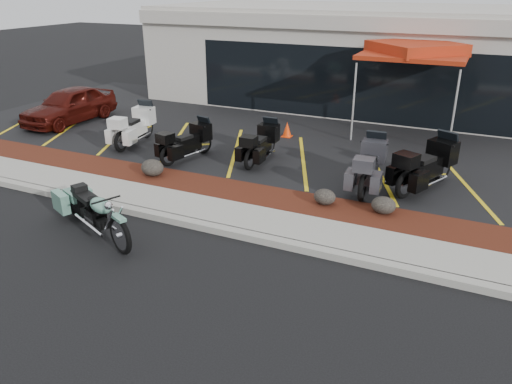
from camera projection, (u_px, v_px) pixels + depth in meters
The scene contains 18 objects.
ground at pixel (206, 254), 9.82m from camera, with size 90.00×90.00×0.00m, color black.
curb at pixel (228, 231), 10.54m from camera, with size 24.00×0.25×0.15m, color gray.
sidewalk at pixel (242, 218), 11.12m from camera, with size 24.00×1.20×0.15m, color gray.
mulch_bed at pixel (264, 198), 12.12m from camera, with size 24.00×1.20×0.16m, color #34140C.
upper_lot at pixel (330, 139), 16.64m from camera, with size 26.00×9.60×0.15m, color black.
dealership_building at pixel (376, 56), 21.12m from camera, with size 18.00×8.16×4.00m.
boulder_left at pixel (152, 168), 13.23m from camera, with size 0.63×0.52×0.44m, color black.
boulder_mid at pixel (325, 197), 11.54m from camera, with size 0.51×0.43×0.36m, color black.
boulder_right at pixel (384, 205), 11.08m from camera, with size 0.55×0.45×0.39m, color black.
hero_cruiser at pixel (120, 230), 9.62m from camera, with size 2.96×0.75×1.04m, color #659D87, non-canonical shape.
touring_white at pixel (146, 119), 16.32m from camera, with size 2.18×0.83×1.27m, color silver, non-canonical shape.
touring_black_front at pixel (204, 135), 14.84m from camera, with size 1.97×0.75×1.15m, color black, non-canonical shape.
touring_black_mid at pixel (270, 136), 14.73m from camera, with size 1.98×0.76×1.15m, color black, non-canonical shape.
touring_grey at pixel (374, 155), 12.93m from camera, with size 2.21×0.84×1.28m, color #333339, non-canonical shape.
touring_black_rear at pixel (444, 156), 12.70m from camera, with size 2.32×0.89×1.35m, color black, non-canonical shape.
parked_car at pixel (69, 105), 18.11m from camera, with size 1.51×3.76×1.28m, color #3F0D09.
traffic_cone at pixel (287, 129), 16.58m from camera, with size 0.30×0.30×0.50m, color #F93B08.
popup_canopy at pixel (415, 51), 15.93m from camera, with size 4.15×4.15×3.01m.
Camera 1 is at (4.48, -7.36, 4.95)m, focal length 35.00 mm.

